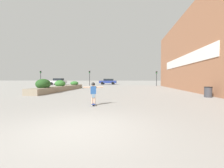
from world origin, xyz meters
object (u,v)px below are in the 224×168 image
Objects in this scene: trash_bin at (208,92)px; car_leftmost at (194,82)px; car_center_left at (58,81)px; car_center_right at (108,81)px; skateboarder at (93,91)px; traffic_light_right at (157,76)px; traffic_light_far_left at (41,75)px; skateboard at (93,104)px; traffic_light_left at (90,76)px.

car_leftmost is at bearing 69.95° from trash_bin.
car_center_left is at bearing 135.31° from trash_bin.
car_center_left is at bearing 106.76° from car_center_right.
skateboarder is 0.25× the size of car_center_right.
car_center_left is (-33.45, -2.24, 0.10)m from car_leftmost.
skateboarder is 35.15m from car_leftmost.
traffic_light_right is 0.93× the size of traffic_light_far_left.
car_leftmost is 36.12m from traffic_light_far_left.
car_center_right is at bearing 81.95° from skateboard.
car_center_right is at bearing 68.26° from traffic_light_left.
trash_bin is 19.45m from traffic_light_right.
traffic_light_left reaches higher than car_leftmost.
skateboarder is 32.49m from car_center_left.
skateboarder is (0.00, 0.00, 0.71)m from skateboard.
traffic_light_left reaches higher than skateboarder.
trash_bin is at bearing 15.08° from skateboarder.
traffic_light_left is (-6.77, 24.34, 2.15)m from skateboard.
skateboarder is 0.35× the size of traffic_light_left.
traffic_light_left is at bearing 158.26° from car_center_right.
trash_bin is at bearing -88.60° from traffic_light_right.
car_leftmost is 1.23× the size of traffic_light_far_left.
car_leftmost is 1.32× the size of traffic_light_right.
skateboarder reaches higher than trash_bin.
skateboard is 25.16m from traffic_light_right.
car_leftmost is at bearing 33.52° from traffic_light_right.
car_center_right is at bearing -93.94° from car_leftmost.
traffic_light_far_left is (-18.06, 24.06, 2.19)m from skateboard.
traffic_light_right is at bearing -1.66° from traffic_light_left.
skateboard is at bearing -150.23° from trash_bin.
car_center_left is at bearing 169.51° from traffic_light_right.
traffic_light_right reaches higher than car_center_right.
traffic_light_far_left is at bearing -79.69° from car_leftmost.
skateboarder is 32.19m from car_center_right.
traffic_light_right is (14.27, -0.41, -0.11)m from traffic_light_left.
skateboarder is 25.30m from traffic_light_left.
car_center_left reaches higher than car_center_right.
skateboarder is at bearing -173.35° from car_center_right.
traffic_light_right is at bearing 91.40° from trash_bin.
car_center_right is (-3.73, 31.97, 0.04)m from skateboarder.
car_center_left is 1.22× the size of traffic_light_left.
car_center_right is (-21.17, 1.46, 0.07)m from car_leftmost.
car_center_right is 1.38× the size of traffic_light_far_left.
skateboarder is 0.29× the size of car_center_left.
traffic_light_left is at bearing -113.10° from car_center_left.
traffic_light_far_left is (-25.55, 0.13, 0.14)m from traffic_light_right.
car_center_left is (-16.00, 28.28, 0.79)m from skateboard.
car_center_left is at bearing 104.81° from skateboard.
trash_bin is 32.58m from traffic_light_far_left.
trash_bin is 0.18× the size of car_center_right.
traffic_light_left is at bearing 178.34° from traffic_light_right.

